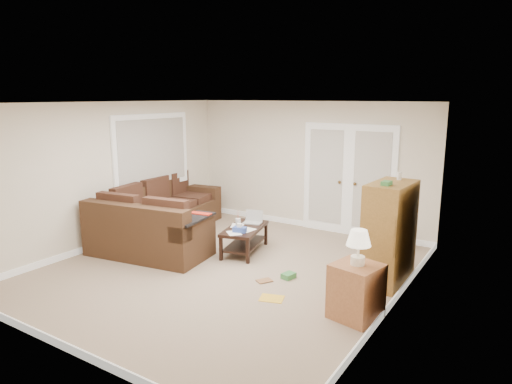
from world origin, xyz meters
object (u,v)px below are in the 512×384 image
Objects in this scene: sectional_sofa at (160,221)px; coffee_table at (245,238)px; side_cabinet at (356,287)px; tv_armoire at (389,233)px.

coffee_table is (1.65, 0.32, -0.13)m from sectional_sofa.
tv_armoire is at bearing 102.27° from side_cabinet.
sectional_sofa is 2.02× the size of tv_armoire.
side_cabinet is (2.41, -1.24, 0.15)m from coffee_table.
tv_armoire reaches higher than coffee_table.
tv_armoire is (2.41, 0.00, 0.49)m from coffee_table.
side_cabinet is at bearing -41.70° from coffee_table.
sectional_sofa is 4.08m from tv_armoire.
tv_armoire is at bearing -3.88° from sectional_sofa.
tv_armoire reaches higher than side_cabinet.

